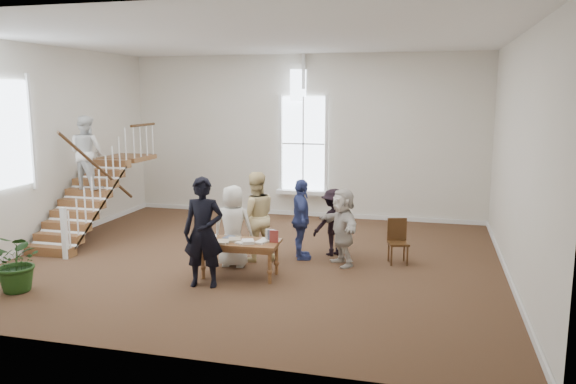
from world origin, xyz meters
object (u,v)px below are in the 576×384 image
(police_officer, at_px, (203,232))
(floor_plant, at_px, (18,262))
(side_chair, at_px, (398,239))
(elderly_woman, at_px, (233,226))
(person_yellow, at_px, (255,217))
(library_table, at_px, (240,245))
(woman_cluster_b, at_px, (333,222))
(woman_cluster_a, at_px, (301,219))
(woman_cluster_c, at_px, (343,227))

(police_officer, height_order, floor_plant, police_officer)
(police_officer, xyz_separation_m, side_chair, (3.26, 2.32, -0.49))
(elderly_woman, distance_m, person_yellow, 0.59)
(library_table, xyz_separation_m, person_yellow, (-0.05, 1.11, 0.32))
(floor_plant, bearing_deg, police_officer, 19.58)
(woman_cluster_b, bearing_deg, side_chair, 128.93)
(library_table, distance_m, elderly_woman, 0.73)
(person_yellow, bearing_deg, woman_cluster_a, 171.12)
(person_yellow, height_order, floor_plant, person_yellow)
(floor_plant, bearing_deg, elderly_woman, 36.68)
(elderly_woman, relative_size, person_yellow, 0.89)
(woman_cluster_a, height_order, floor_plant, woman_cluster_a)
(library_table, height_order, person_yellow, person_yellow)
(elderly_woman, bearing_deg, floor_plant, 33.46)
(woman_cluster_a, bearing_deg, police_officer, 129.26)
(woman_cluster_a, distance_m, woman_cluster_c, 0.92)
(police_officer, xyz_separation_m, woman_cluster_a, (1.29, 2.09, -0.15))
(elderly_woman, height_order, woman_cluster_c, elderly_woman)
(person_yellow, bearing_deg, woman_cluster_b, 178.26)
(woman_cluster_c, bearing_deg, side_chair, 77.44)
(person_yellow, bearing_deg, side_chair, 161.67)
(woman_cluster_c, bearing_deg, woman_cluster_a, -136.94)
(library_table, height_order, floor_plant, floor_plant)
(floor_plant, relative_size, side_chair, 1.16)
(woman_cluster_a, relative_size, woman_cluster_b, 1.17)
(police_officer, bearing_deg, elderly_woman, 77.05)
(floor_plant, xyz_separation_m, side_chair, (6.29, 3.39, -0.03))
(police_officer, distance_m, person_yellow, 1.80)
(library_table, bearing_deg, police_officer, -127.45)
(elderly_woman, relative_size, woman_cluster_c, 1.05)
(elderly_woman, bearing_deg, woman_cluster_a, -148.21)
(elderly_woman, distance_m, woman_cluster_a, 1.46)
(police_officer, xyz_separation_m, floor_plant, (-3.02, -1.07, -0.46))
(elderly_woman, bearing_deg, side_chair, -164.61)
(elderly_woman, bearing_deg, person_yellow, -124.18)
(library_table, relative_size, floor_plant, 1.43)
(police_officer, distance_m, elderly_woman, 1.27)
(library_table, relative_size, person_yellow, 0.82)
(library_table, height_order, woman_cluster_b, woman_cluster_b)
(police_officer, distance_m, woman_cluster_b, 3.18)
(person_yellow, xyz_separation_m, floor_plant, (-3.42, -2.82, -0.40))
(elderly_woman, height_order, side_chair, elderly_woman)
(woman_cluster_a, height_order, side_chair, woman_cluster_a)
(woman_cluster_b, bearing_deg, woman_cluster_c, 72.87)
(police_officer, relative_size, person_yellow, 1.07)
(person_yellow, height_order, woman_cluster_c, person_yellow)
(person_yellow, height_order, woman_cluster_b, person_yellow)
(woman_cluster_b, bearing_deg, floor_plant, -5.60)
(person_yellow, bearing_deg, elderly_woman, 29.53)
(floor_plant, bearing_deg, library_table, 26.33)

